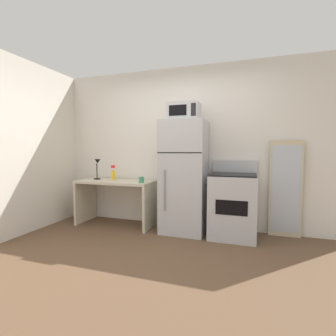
{
  "coord_description": "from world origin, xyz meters",
  "views": [
    {
      "loc": [
        1.02,
        -2.27,
        1.26
      ],
      "look_at": [
        -0.1,
        1.1,
        1.0
      ],
      "focal_mm": 26.21,
      "sensor_mm": 36.0,
      "label": 1
    }
  ],
  "objects": [
    {
      "name": "leaning_mirror",
      "position": [
        1.53,
        1.59,
        0.7
      ],
      "size": [
        0.44,
        0.03,
        1.4
      ],
      "color": "#C6B793",
      "rests_on": "ground"
    },
    {
      "name": "microwave",
      "position": [
        0.08,
        1.32,
        1.83
      ],
      "size": [
        0.46,
        0.35,
        0.26
      ],
      "color": "#B7B7BC",
      "rests_on": "refrigerator"
    },
    {
      "name": "refrigerator",
      "position": [
        0.08,
        1.34,
        0.85
      ],
      "size": [
        0.66,
        0.61,
        1.7
      ],
      "color": "#B7B7BC",
      "rests_on": "ground"
    },
    {
      "name": "coffee_mug",
      "position": [
        -0.57,
        1.19,
        0.8
      ],
      "size": [
        0.08,
        0.08,
        0.09
      ],
      "primitive_type": "cylinder",
      "color": "#338C66",
      "rests_on": "desk"
    },
    {
      "name": "spray_bottle",
      "position": [
        -1.19,
        1.41,
        0.85
      ],
      "size": [
        0.06,
        0.06,
        0.25
      ],
      "color": "yellow",
      "rests_on": "desk"
    },
    {
      "name": "desk",
      "position": [
        -1.1,
        1.34,
        0.53
      ],
      "size": [
        1.29,
        0.59,
        0.75
      ],
      "color": "beige",
      "rests_on": "ground"
    },
    {
      "name": "desk_lamp",
      "position": [
        -1.47,
        1.36,
        0.99
      ],
      "size": [
        0.14,
        0.12,
        0.35
      ],
      "color": "black",
      "rests_on": "desk"
    },
    {
      "name": "ground_plane",
      "position": [
        0.0,
        0.0,
        0.0
      ],
      "size": [
        12.0,
        12.0,
        0.0
      ],
      "primitive_type": "plane",
      "color": "brown"
    },
    {
      "name": "oven_range",
      "position": [
        0.81,
        1.33,
        0.47
      ],
      "size": [
        0.65,
        0.61,
        1.1
      ],
      "color": "#B7B7BC",
      "rests_on": "ground"
    },
    {
      "name": "wall_back_white",
      "position": [
        0.0,
        1.7,
        1.3
      ],
      "size": [
        5.0,
        0.1,
        2.6
      ],
      "primitive_type": "cube",
      "color": "silver",
      "rests_on": "ground"
    }
  ]
}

